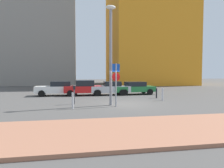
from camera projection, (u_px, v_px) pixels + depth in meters
name	position (u px, v px, depth m)	size (l,w,h in m)	color
ground_plane	(124.00, 104.00, 15.07)	(120.00, 120.00, 0.00)	#4C4947
sidewalk_brick	(164.00, 129.00, 8.13)	(40.00, 4.12, 0.14)	#9E664C
parked_car_white	(59.00, 88.00, 20.71)	(4.66, 2.17, 1.48)	white
parked_car_red	(84.00, 88.00, 20.90)	(3.95, 2.12, 1.59)	red
parked_car_silver	(111.00, 88.00, 21.29)	(4.14, 1.97, 1.45)	#B7BABF
parked_car_green	(134.00, 88.00, 21.79)	(4.66, 2.22, 1.39)	#237238
parking_sign_post	(116.00, 79.00, 13.86)	(0.60, 0.14, 3.00)	gray
parking_meter	(74.00, 92.00, 14.98)	(0.18, 0.14, 1.39)	#4C4C51
street_lamp	(111.00, 47.00, 14.29)	(0.70, 0.36, 7.15)	gray
traffic_bollard_near	(156.00, 93.00, 18.55)	(0.13, 0.13, 0.92)	black
traffic_bollard_mid	(162.00, 94.00, 17.00)	(0.14, 0.14, 1.07)	#B7B7BC
traffic_bollard_far	(73.00, 101.00, 12.99)	(0.12, 0.12, 1.07)	#B7B7BC
building_colorful_midrise	(148.00, 10.00, 41.84)	(15.53, 15.25, 31.21)	orange
building_under_construction	(43.00, 39.00, 42.63)	(13.54, 14.98, 19.28)	gray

